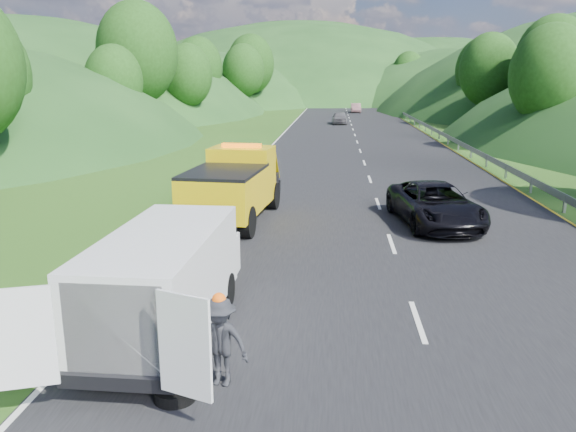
# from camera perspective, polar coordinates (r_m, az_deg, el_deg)

# --- Properties ---
(ground) EXTENTS (320.00, 320.00, 0.00)m
(ground) POSITION_cam_1_polar(r_m,az_deg,el_deg) (14.67, 0.17, -7.09)
(ground) COLOR #38661E
(ground) RESTS_ON ground
(road_surface) EXTENTS (14.00, 200.00, 0.02)m
(road_surface) POSITION_cam_1_polar(r_m,az_deg,el_deg) (53.95, 6.81, 8.16)
(road_surface) COLOR black
(road_surface) RESTS_ON ground
(guardrail) EXTENTS (0.06, 140.00, 1.52)m
(guardrail) POSITION_cam_1_polar(r_m,az_deg,el_deg) (67.00, 12.78, 9.00)
(guardrail) COLOR gray
(guardrail) RESTS_ON ground
(tree_line_left) EXTENTS (14.00, 140.00, 14.00)m
(tree_line_left) POSITION_cam_1_polar(r_m,az_deg,el_deg) (76.53, -10.65, 9.66)
(tree_line_left) COLOR #245719
(tree_line_left) RESTS_ON ground
(tree_line_right) EXTENTS (14.00, 140.00, 14.00)m
(tree_line_right) POSITION_cam_1_polar(r_m,az_deg,el_deg) (77.03, 21.52, 8.97)
(tree_line_right) COLOR #245719
(tree_line_right) RESTS_ON ground
(hills_backdrop) EXTENTS (201.00, 288.60, 44.00)m
(hills_backdrop) POSITION_cam_1_polar(r_m,az_deg,el_deg) (148.55, 6.96, 11.70)
(hills_backdrop) COLOR #2D5B23
(hills_backdrop) RESTS_ON ground
(tow_truck) EXTENTS (2.96, 6.66, 2.78)m
(tow_truck) POSITION_cam_1_polar(r_m,az_deg,el_deg) (21.05, -5.48, 3.14)
(tow_truck) COLOR black
(tow_truck) RESTS_ON ground
(white_van) EXTENTS (3.45, 6.32, 2.23)m
(white_van) POSITION_cam_1_polar(r_m,az_deg,el_deg) (11.90, -12.25, -6.02)
(white_van) COLOR black
(white_van) RESTS_ON ground
(woman) EXTENTS (0.47, 0.59, 1.50)m
(woman) POSITION_cam_1_polar(r_m,az_deg,el_deg) (15.90, -9.89, -5.62)
(woman) COLOR white
(woman) RESTS_ON ground
(child) EXTENTS (0.60, 0.52, 1.07)m
(child) POSITION_cam_1_polar(r_m,az_deg,el_deg) (15.57, -10.89, -6.10)
(child) COLOR #CFC46E
(child) RESTS_ON ground
(worker) EXTENTS (1.14, 0.80, 1.61)m
(worker) POSITION_cam_1_polar(r_m,az_deg,el_deg) (10.36, -6.76, -16.66)
(worker) COLOR black
(worker) RESTS_ON ground
(suitcase) EXTENTS (0.39, 0.22, 0.63)m
(suitcase) POSITION_cam_1_polar(r_m,az_deg,el_deg) (15.68, -18.18, -5.20)
(suitcase) COLOR #615D48
(suitcase) RESTS_ON ground
(spare_tire) EXTENTS (0.72, 0.72, 0.20)m
(spare_tire) POSITION_cam_1_polar(r_m,az_deg,el_deg) (10.07, -11.36, -17.80)
(spare_tire) COLOR black
(spare_tire) RESTS_ON ground
(passing_suv) EXTENTS (3.29, 5.73, 1.50)m
(passing_suv) POSITION_cam_1_polar(r_m,az_deg,el_deg) (21.31, 14.58, -0.86)
(passing_suv) COLOR black
(passing_suv) RESTS_ON ground
(dist_car_a) EXTENTS (1.72, 4.27, 1.46)m
(dist_car_a) POSITION_cam_1_polar(r_m,az_deg,el_deg) (67.01, 5.27, 9.28)
(dist_car_a) COLOR #4E4C51
(dist_car_a) RESTS_ON ground
(dist_car_b) EXTENTS (1.50, 4.31, 1.42)m
(dist_car_b) POSITION_cam_1_polar(r_m,az_deg,el_deg) (90.03, 6.90, 10.38)
(dist_car_b) COLOR #754E52
(dist_car_b) RESTS_ON ground
(dist_car_c) EXTENTS (2.21, 5.43, 1.58)m
(dist_car_c) POSITION_cam_1_polar(r_m,az_deg,el_deg) (111.34, 6.26, 11.04)
(dist_car_c) COLOR #9E544F
(dist_car_c) RESTS_ON ground
(dist_car_d) EXTENTS (1.72, 4.27, 1.46)m
(dist_car_d) POSITION_cam_1_polar(r_m,az_deg,el_deg) (127.08, 4.81, 11.41)
(dist_car_d) COLOR slate
(dist_car_d) RESTS_ON ground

